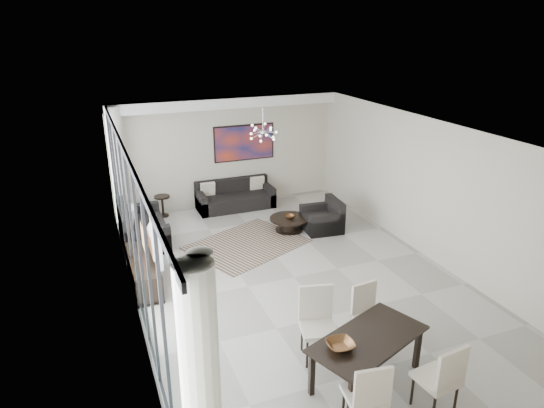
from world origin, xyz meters
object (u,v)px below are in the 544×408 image
coffee_table (289,223)px  sofa_main (235,199)px  television (150,244)px  tv_console (144,271)px  dining_table (368,343)px

coffee_table → sofa_main: 2.08m
coffee_table → television: size_ratio=0.85×
tv_console → dining_table: (2.50, -3.85, 0.35)m
dining_table → tv_console: bearing=123.0°
tv_console → television: television is taller
sofa_main → television: size_ratio=1.85×
tv_console → television: bearing=-25.6°
sofa_main → television: (-2.67, -3.31, 0.60)m
sofa_main → dining_table: sofa_main is taller
sofa_main → tv_console: bearing=-131.2°
sofa_main → television: television is taller
coffee_table → sofa_main: (-0.74, 1.94, 0.07)m
coffee_table → tv_console: tv_console is taller
coffee_table → tv_console: 3.80m
coffee_table → dining_table: dining_table is taller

